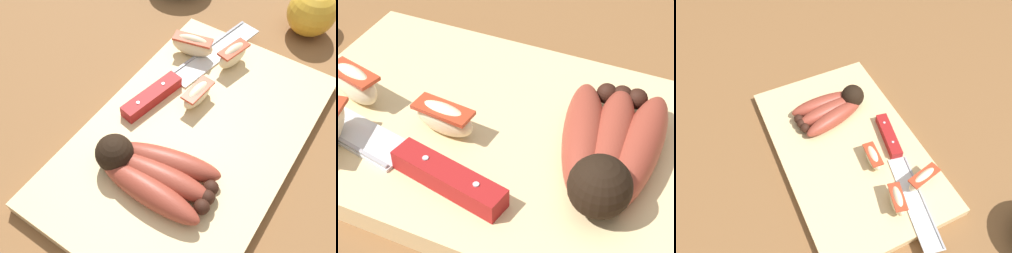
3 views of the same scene
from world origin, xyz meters
The scene contains 8 objects.
ground_plane centered at (0.00, 0.00, 0.00)m, with size 6.00×6.00×0.00m, color brown.
cutting_board centered at (-0.01, -0.01, 0.01)m, with size 0.42×0.26×0.02m, color #DBBC84.
banana_bunch centered at (0.08, -0.02, 0.04)m, with size 0.10×0.16×0.05m.
chefs_knife centered at (-0.07, -0.08, 0.03)m, with size 0.28×0.08×0.02m.
apple_wedge_near centered at (-0.14, -0.10, 0.04)m, with size 0.03×0.07×0.04m.
apple_wedge_middle centered at (-0.06, -0.04, 0.04)m, with size 0.06×0.03×0.03m.
apple_wedge_far centered at (-0.15, -0.03, 0.04)m, with size 0.06×0.03×0.04m.
whole_apple centered at (-0.32, 0.03, 0.04)m, with size 0.08×0.08×0.09m.
Camera 1 is at (0.26, 0.13, 0.44)m, focal length 41.21 mm.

